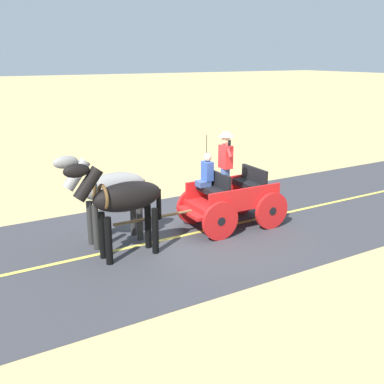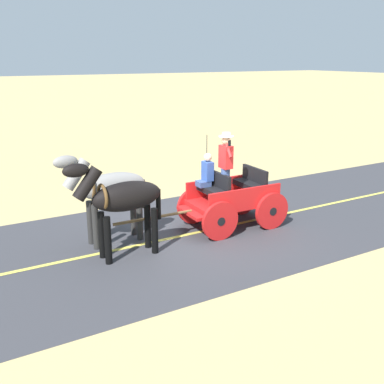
{
  "view_description": "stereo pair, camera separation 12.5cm",
  "coord_description": "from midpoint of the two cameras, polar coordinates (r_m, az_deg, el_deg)",
  "views": [
    {
      "loc": [
        -9.05,
        5.69,
        4.24
      ],
      "look_at": [
        -0.03,
        0.38,
        1.1
      ],
      "focal_mm": 42.44,
      "sensor_mm": 36.0,
      "label": 1
    },
    {
      "loc": [
        -9.12,
        5.58,
        4.24
      ],
      "look_at": [
        -0.03,
        0.38,
        1.1
      ],
      "focal_mm": 42.44,
      "sensor_mm": 36.0,
      "label": 2
    }
  ],
  "objects": [
    {
      "name": "ground_plane",
      "position": [
        11.5,
        1.87,
        -4.95
      ],
      "size": [
        200.0,
        200.0,
        0.0
      ],
      "primitive_type": "plane",
      "color": "tan"
    },
    {
      "name": "road_surface",
      "position": [
        11.5,
        1.87,
        -4.93
      ],
      "size": [
        5.86,
        160.0,
        0.01
      ],
      "primitive_type": "cube",
      "color": "#38383D",
      "rests_on": "ground"
    },
    {
      "name": "road_centre_stripe",
      "position": [
        11.5,
        1.87,
        -4.91
      ],
      "size": [
        0.12,
        160.0,
        0.0
      ],
      "primitive_type": "cube",
      "color": "#DBCC4C",
      "rests_on": "road_surface"
    },
    {
      "name": "horse_drawn_carriage",
      "position": [
        11.59,
        5.1,
        -0.56
      ],
      "size": [
        1.47,
        4.51,
        2.5
      ],
      "color": "red",
      "rests_on": "ground"
    },
    {
      "name": "horse_near_side",
      "position": [
        9.76,
        -8.41,
        -0.88
      ],
      "size": [
        0.58,
        2.13,
        2.21
      ],
      "color": "black",
      "rests_on": "ground"
    },
    {
      "name": "horse_off_side",
      "position": [
        10.56,
        -10.06,
        0.39
      ],
      "size": [
        0.6,
        2.13,
        2.21
      ],
      "color": "gray",
      "rests_on": "ground"
    }
  ]
}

